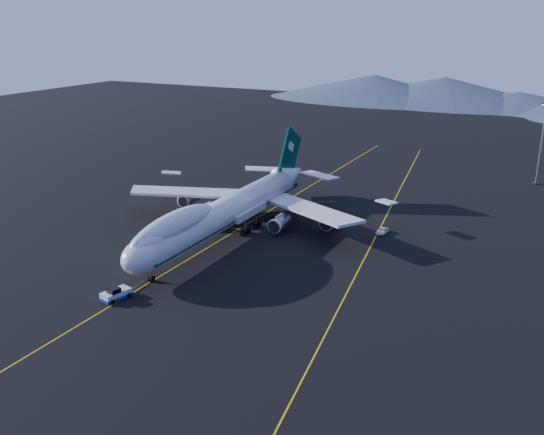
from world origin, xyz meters
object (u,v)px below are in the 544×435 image
at_px(pushback_tug, 116,295).
at_px(boeing_747, 226,211).
at_px(floodlight_mast, 542,144).
at_px(service_van, 382,231).

bearing_deg(pushback_tug, boeing_747, 101.72).
bearing_deg(floodlight_mast, boeing_747, -126.16).
bearing_deg(boeing_747, floodlight_mast, 53.84).
bearing_deg(boeing_747, service_van, 29.90).
xyz_separation_m(boeing_747, service_van, (30.00, 17.25, -5.21)).
relative_size(boeing_747, pushback_tug, 12.72).
distance_m(boeing_747, service_van, 35.00).
height_order(pushback_tug, floodlight_mast, floodlight_mast).
distance_m(pushback_tug, service_van, 60.71).
relative_size(boeing_747, service_van, 16.72).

